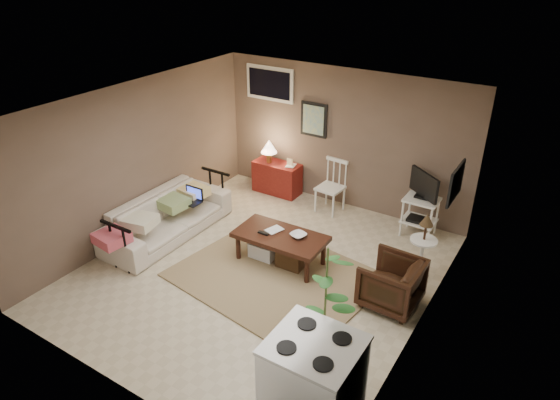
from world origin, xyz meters
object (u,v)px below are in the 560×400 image
Objects in this scene: sofa at (167,210)px; red_console at (276,175)px; coffee_table at (280,246)px; side_table at (424,238)px; stove at (313,386)px; armchair at (391,281)px; spindle_chair at (331,188)px; potted_plant at (325,305)px; tv_stand at (421,203)px.

red_console is (0.63, 2.20, -0.08)m from sofa.
coffee_table is 1.35× the size of side_table.
side_table is 0.94× the size of stove.
spindle_chair is at bearing -133.64° from armchair.
coffee_table is 1.31× the size of red_console.
potted_plant is (3.37, -1.14, 0.39)m from sofa.
side_table is 2.94m from stove.
tv_stand is 1.88m from armchair.
tv_stand reaches higher than red_console.
sofa is 3.58m from potted_plant.
coffee_table is at bearing 135.62° from potted_plant.
tv_stand is 3.99m from stove.
red_console is at bearing -121.25° from armchair.
spindle_chair is 0.93× the size of side_table.
side_table is at bearing -70.04° from tv_stand.
tv_stand is (1.56, -0.00, 0.15)m from spindle_chair.
coffee_table is 2.31m from red_console.
tv_stand is 1.52× the size of armchair.
stove reaches higher than spindle_chair.
tv_stand is at bearing -0.04° from spindle_chair.
sofa is 1.43× the size of potted_plant.
red_console reaches higher than sofa.
sofa is at bearing -84.13° from armchair.
stove is (3.65, -1.89, 0.09)m from sofa.
side_table reaches higher than spindle_chair.
armchair is (1.81, -1.85, -0.07)m from spindle_chair.
stove is at bearing -85.80° from tv_stand.
side_table is (1.94, -1.05, 0.18)m from spindle_chair.
sofa is at bearing -148.07° from tv_stand.
side_table reaches higher than sofa.
tv_stand is 1.11m from side_table.
red_console is at bearing 159.63° from side_table.
potted_plant reaches higher than side_table.
red_console is 2.74m from tv_stand.
armchair is at bearing 91.08° from stove.
side_table is at bearing -28.42° from spindle_chair.
red_console reaches higher than spindle_chair.
spindle_chair is at bearing -5.21° from red_console.
tv_stand is 3.24m from potted_plant.
potted_plant reaches higher than tv_stand.
red_console is at bearing 123.94° from coffee_table.
sofa is at bearing 161.34° from potted_plant.
potted_plant is at bearing -7.77° from armchair.
coffee_table is at bearing -86.39° from spindle_chair.
red_console is at bearing 129.41° from potted_plant.
red_console is at bearing 126.47° from stove.
coffee_table is at bearing -157.36° from side_table.
spindle_chair reaches higher than coffee_table.
red_console is 1.42× the size of armchair.
coffee_table is 1.70m from armchair.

